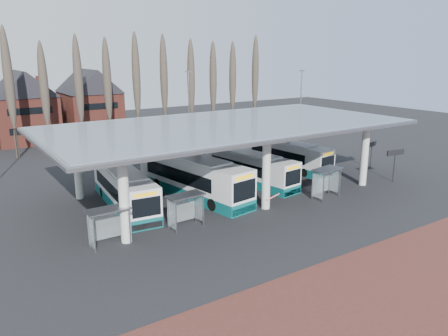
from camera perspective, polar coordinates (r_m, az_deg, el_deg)
ground at (r=34.47m, az=8.04°, el=-6.40°), size 140.00×140.00×0.00m
brick_strip at (r=27.55m, az=25.22°, el=-13.39°), size 70.00×10.00×0.03m
station_canopy at (r=39.07m, az=0.55°, el=4.92°), size 32.00×16.00×6.34m
poplar_row at (r=60.94m, az=-12.97°, el=11.03°), size 45.10×1.10×14.50m
lamp_post_b at (r=57.43m, az=-4.59°, el=7.69°), size 0.80×0.16×10.17m
lamp_post_c at (r=60.85m, az=9.96°, el=7.92°), size 0.80×0.16×10.17m
bus_0 at (r=36.97m, az=-12.90°, el=-2.71°), size 3.50×11.60×3.17m
bus_1 at (r=38.85m, az=-4.15°, el=-1.20°), size 4.72×13.23×3.60m
bus_2 at (r=42.82m, az=3.33°, el=-0.04°), size 3.75×11.17×3.05m
bus_3 at (r=48.55m, az=8.18°, el=1.62°), size 3.47×11.23×3.07m
shelter_0 at (r=29.77m, az=-14.91°, el=-6.38°), size 2.79×1.42×2.58m
shelter_1 at (r=31.84m, az=-5.15°, el=-4.60°), size 2.81×1.54×2.53m
shelter_2 at (r=39.18m, az=13.11°, el=-1.06°), size 3.04×1.83×2.66m
info_sign_0 at (r=45.89m, az=21.47°, el=1.59°), size 2.17×0.41×3.23m
info_sign_1 at (r=50.36m, az=18.75°, el=2.71°), size 1.99×0.58×3.01m
barrier at (r=36.46m, az=6.33°, el=-3.84°), size 1.93×0.90×1.01m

